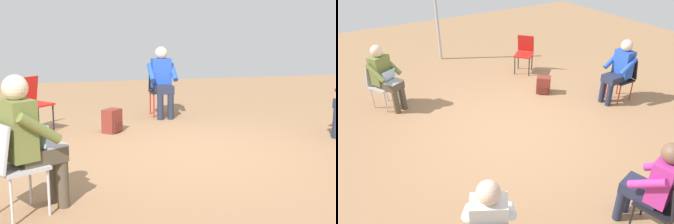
{
  "view_description": "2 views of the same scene",
  "coord_description": "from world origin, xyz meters",
  "views": [
    {
      "loc": [
        -1.67,
        -5.61,
        1.67
      ],
      "look_at": [
        -0.32,
        0.19,
        0.52
      ],
      "focal_mm": 50.0,
      "sensor_mm": 36.0,
      "label": 1
    },
    {
      "loc": [
        3.94,
        -2.5,
        3.14
      ],
      "look_at": [
        0.28,
        -0.26,
        0.63
      ],
      "focal_mm": 35.0,
      "sensor_mm": 36.0,
      "label": 2
    }
  ],
  "objects": [
    {
      "name": "person_in_white",
      "position": [
        2.01,
        -1.5,
        0.69
      ],
      "size": [
        0.63,
        0.62,
        1.24
      ],
      "rotation": [
        0.0,
        0.0,
        1.07
      ],
      "color": "#4C4233",
      "rests_on": "ground"
    },
    {
      "name": "person_in_blue",
      "position": [
        0.09,
        2.41,
        0.69
      ],
      "size": [
        0.49,
        0.52,
        1.24
      ],
      "rotation": [
        0.0,
        0.0,
        3.14
      ],
      "color": "#23283D",
      "rests_on": "ground"
    },
    {
      "name": "person_with_laptop",
      "position": [
        -1.96,
        -1.51,
        0.69
      ],
      "size": [
        0.64,
        0.62,
        1.24
      ],
      "rotation": [
        0.0,
        0.0,
        -1.05
      ],
      "color": "#4C4233",
      "rests_on": "ground"
    },
    {
      "name": "chair_southwest",
      "position": [
        -2.1,
        -1.59,
        0.5
      ],
      "size": [
        0.57,
        0.56,
        0.85
      ],
      "rotation": [
        0.0,
        0.0,
        -1.05
      ],
      "color": "#B7B7BC",
      "rests_on": "ground"
    },
    {
      "name": "chair_east",
      "position": [
        2.65,
        0.31,
        0.5
      ],
      "size": [
        0.52,
        0.49,
        0.85
      ],
      "rotation": [
        0.0,
        0.0,
        1.83
      ],
      "color": "black",
      "rests_on": "ground"
    },
    {
      "name": "tent_pole_near",
      "position": [
        -3.9,
        0.3,
        1.32
      ],
      "size": [
        0.07,
        0.07,
        2.65
      ],
      "primitive_type": "cylinder",
      "color": "#B2B2B7",
      "rests_on": "ground"
    },
    {
      "name": "backpack_near_laptop_user",
      "position": [
        -0.92,
        1.39,
        0.16
      ],
      "size": [
        0.34,
        0.34,
        0.36
      ],
      "rotation": [
        0.0,
        0.0,
        0.84
      ],
      "color": "maroon",
      "rests_on": "ground"
    },
    {
      "name": "chair_northwest",
      "position": [
        -2.08,
        1.7,
        0.5
      ],
      "size": [
        0.58,
        0.59,
        0.85
      ],
      "rotation": [
        0.0,
        0.0,
        -2.39
      ],
      "color": "red",
      "rests_on": "ground"
    },
    {
      "name": "ground_plane",
      "position": [
        0.0,
        0.0,
        0.0
      ],
      "size": [
        15.47,
        15.47,
        0.0
      ],
      "primitive_type": "plane",
      "color": "#99704C"
    },
    {
      "name": "chair_north",
      "position": [
        0.09,
        2.58,
        0.5
      ],
      "size": [
        0.4,
        0.44,
        0.85
      ],
      "rotation": [
        0.0,
        0.0,
        3.14
      ],
      "color": "black",
      "rests_on": "ground"
    },
    {
      "name": "person_in_magenta",
      "position": [
        2.49,
        0.26,
        0.69
      ],
      "size": [
        0.58,
        0.57,
        1.24
      ],
      "rotation": [
        0.0,
        0.0,
        1.83
      ],
      "color": "#23283D",
      "rests_on": "ground"
    }
  ]
}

